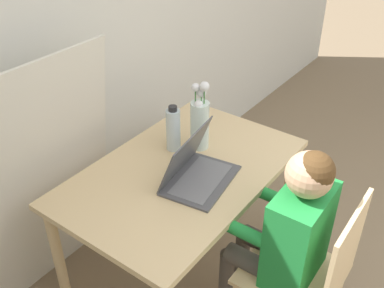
# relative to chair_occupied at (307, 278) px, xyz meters

# --- Properties ---
(wall_back) EXTENTS (6.40, 0.05, 2.50)m
(wall_back) POSITION_rel_chair_occupied_xyz_m (0.21, 1.35, 0.79)
(wall_back) COLOR silver
(wall_back) RESTS_ON ground_plane
(dining_table) EXTENTS (1.16, 0.74, 0.72)m
(dining_table) POSITION_rel_chair_occupied_xyz_m (0.01, 0.67, 0.18)
(dining_table) COLOR #D6B784
(dining_table) RESTS_ON ground_plane
(chair_occupied) EXTENTS (0.41, 0.41, 0.87)m
(chair_occupied) POSITION_rel_chair_occupied_xyz_m (0.00, 0.00, 0.00)
(chair_occupied) COLOR #D6B784
(chair_occupied) RESTS_ON ground_plane
(person_seated) EXTENTS (0.33, 0.42, 1.07)m
(person_seated) POSITION_rel_chair_occupied_xyz_m (-0.00, 0.11, 0.21)
(person_seated) COLOR #1E8438
(person_seated) RESTS_ON ground_plane
(laptop) EXTENTS (0.39, 0.30, 0.24)m
(laptop) POSITION_rel_chair_occupied_xyz_m (-0.01, 0.58, 0.32)
(laptop) COLOR #4C4C51
(laptop) RESTS_ON dining_table
(flower_vase) EXTENTS (0.09, 0.09, 0.36)m
(flower_vase) POSITION_rel_chair_occupied_xyz_m (0.22, 0.72, 0.42)
(flower_vase) COLOR silver
(flower_vase) RESTS_ON dining_table
(water_bottle) EXTENTS (0.07, 0.07, 0.24)m
(water_bottle) POSITION_rel_chair_occupied_xyz_m (0.13, 0.81, 0.38)
(water_bottle) COLOR silver
(water_bottle) RESTS_ON dining_table
(cardboard_panel) EXTENTS (0.88, 0.19, 1.28)m
(cardboard_panel) POSITION_rel_chair_occupied_xyz_m (-0.41, 1.21, 0.18)
(cardboard_panel) COLOR silver
(cardboard_panel) RESTS_ON ground_plane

